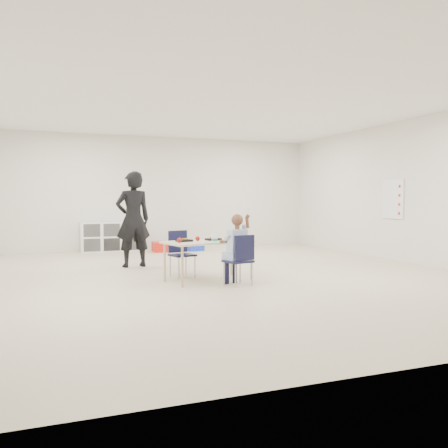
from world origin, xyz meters
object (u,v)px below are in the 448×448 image
object	(u,v)px
table	(209,261)
chair_near	(238,260)
cubby_shelf	(111,237)
adult	(133,219)
child	(238,245)

from	to	relation	value
table	chair_near	size ratio (longest dim) A/B	1.98
chair_near	cubby_shelf	bearing A→B (deg)	89.10
chair_near	adult	distance (m)	2.70
chair_near	cubby_shelf	distance (m)	5.34
table	child	distance (m)	0.63
chair_near	adult	world-z (taller)	adult
child	cubby_shelf	bearing A→B (deg)	89.10
table	chair_near	world-z (taller)	chair_near
child	cubby_shelf	xyz separation A→B (m)	(-1.16, 5.21, -0.23)
chair_near	child	bearing A→B (deg)	-13.46
cubby_shelf	child	bearing A→B (deg)	-77.44
child	adult	distance (m)	2.66
table	adult	bearing A→B (deg)	99.88
table	child	bearing A→B (deg)	-74.86
cubby_shelf	adult	world-z (taller)	adult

